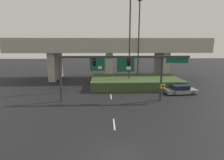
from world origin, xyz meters
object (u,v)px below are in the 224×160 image
signal_gantry (121,65)px  speed_limit_sign (162,90)px  highway_light_pole_near (139,41)px  parked_sedan_near_right (181,90)px  highway_light_pole_far (130,34)px

signal_gantry → speed_limit_sign: size_ratio=6.87×
highway_light_pole_near → parked_sedan_near_right: highway_light_pole_near is taller
highway_light_pole_near → parked_sedan_near_right: bearing=-56.1°
highway_light_pole_near → parked_sedan_near_right: 11.89m
speed_limit_sign → highway_light_pole_near: size_ratio=0.16×
highway_light_pole_near → signal_gantry: bearing=-111.8°
speed_limit_sign → parked_sedan_near_right: (4.01, 3.55, -0.96)m
speed_limit_sign → signal_gantry: bearing=173.3°
signal_gantry → highway_light_pole_near: 11.89m
signal_gantry → highway_light_pole_near: bearing=68.2°
parked_sedan_near_right → signal_gantry: bearing=-167.1°
signal_gantry → speed_limit_sign: bearing=-6.7°
speed_limit_sign → highway_light_pole_near: bearing=96.0°
highway_light_pole_near → speed_limit_sign: bearing=-84.0°
speed_limit_sign → highway_light_pole_far: bearing=112.1°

